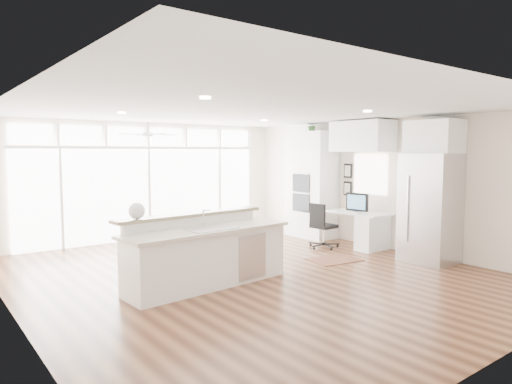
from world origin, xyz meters
TOP-DOWN VIEW (x-y plane):
  - floor at (0.00, 0.00)m, footprint 7.00×8.00m
  - ceiling at (0.00, 0.00)m, footprint 7.00×8.00m
  - wall_back at (0.00, 4.00)m, footprint 7.00×0.04m
  - wall_front at (0.00, -4.00)m, footprint 7.00×0.04m
  - wall_left at (-3.50, 0.00)m, footprint 0.04×8.00m
  - wall_right at (3.50, 0.00)m, footprint 0.04×8.00m
  - glass_wall at (0.00, 3.94)m, footprint 5.80×0.06m
  - transom_row at (0.00, 3.94)m, footprint 5.90×0.06m
  - desk_window at (3.46, 0.30)m, footprint 0.04×0.85m
  - ceiling_fan at (-0.50, 2.80)m, footprint 1.16×1.16m
  - recessed_lights at (0.00, 0.20)m, footprint 3.40×3.00m
  - oven_cabinet at (3.17, 1.80)m, footprint 0.64×1.20m
  - desk_nook at (3.13, 0.30)m, footprint 0.72×1.30m
  - upper_cabinets at (3.17, 0.30)m, footprint 0.64×1.30m
  - refrigerator at (3.11, -1.35)m, footprint 0.76×0.90m
  - fridge_cabinet at (3.17, -1.35)m, footprint 0.64×0.90m
  - framed_photos at (3.46, 0.92)m, footprint 0.06×0.22m
  - kitchen_island at (-0.89, -0.14)m, footprint 2.76×1.21m
  - rug at (1.84, -0.19)m, footprint 1.00×0.79m
  - office_chair at (2.49, 0.71)m, footprint 0.52×0.48m
  - fishbowl at (-1.87, 0.19)m, footprint 0.27×0.27m
  - monitor at (3.05, 0.30)m, footprint 0.17×0.52m
  - keyboard at (2.88, 0.30)m, footprint 0.13×0.31m
  - potted_plant at (3.17, 1.80)m, footprint 0.31×0.33m

SIDE VIEW (x-z plane):
  - floor at x=0.00m, z-range -0.02..0.00m
  - rug at x=1.84m, z-range 0.00..0.01m
  - desk_nook at x=3.13m, z-range 0.00..0.76m
  - office_chair at x=2.49m, z-range 0.00..0.94m
  - kitchen_island at x=-0.89m, z-range 0.00..1.07m
  - keyboard at x=2.88m, z-range 0.76..0.78m
  - monitor at x=3.05m, z-range 0.76..1.19m
  - refrigerator at x=3.11m, z-range 0.00..2.00m
  - glass_wall at x=0.00m, z-range 0.01..2.09m
  - fishbowl at x=-1.87m, z-range 1.07..1.31m
  - oven_cabinet at x=3.17m, z-range 0.00..2.50m
  - wall_back at x=0.00m, z-range 0.00..2.70m
  - wall_front at x=0.00m, z-range 0.00..2.70m
  - wall_left at x=-3.50m, z-range 0.00..2.70m
  - wall_right at x=3.50m, z-range 0.00..2.70m
  - framed_photos at x=3.46m, z-range 1.00..1.80m
  - desk_window at x=3.46m, z-range 1.12..1.98m
  - fridge_cabinet at x=3.17m, z-range 2.00..2.60m
  - upper_cabinets at x=3.17m, z-range 2.03..2.67m
  - transom_row at x=0.00m, z-range 2.18..2.58m
  - ceiling_fan at x=-0.50m, z-range 2.32..2.64m
  - potted_plant at x=3.17m, z-range 2.50..2.73m
  - recessed_lights at x=0.00m, z-range 2.67..2.69m
  - ceiling at x=0.00m, z-range 2.69..2.71m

